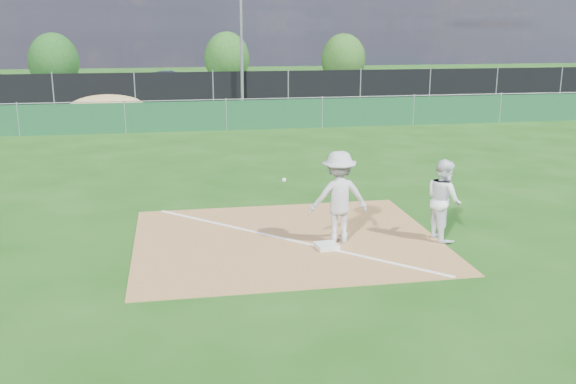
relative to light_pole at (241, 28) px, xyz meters
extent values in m
plane|color=#15420E|center=(-1.50, -12.70, -4.00)|extent=(90.00, 90.00, 0.00)
cube|color=olive|center=(-1.50, -21.70, -3.99)|extent=(6.00, 5.00, 0.02)
cube|color=white|center=(-1.50, -21.70, -3.98)|extent=(5.01, 5.01, 0.01)
cube|color=#113E21|center=(-1.50, -7.70, -3.40)|extent=(44.00, 0.05, 1.20)
ellipsoid|color=#A3864F|center=(-6.50, -4.20, -3.42)|extent=(3.38, 2.60, 1.17)
cube|color=black|center=(-1.50, 0.30, -3.10)|extent=(46.00, 0.04, 1.80)
cube|color=black|center=(-1.50, 5.30, -4.00)|extent=(46.00, 9.00, 0.01)
cylinder|color=slate|center=(0.00, 0.00, 0.00)|extent=(0.16, 0.16, 8.00)
cube|color=silver|center=(-0.83, -22.34, -3.94)|extent=(0.46, 0.46, 0.09)
imported|color=silver|center=(-0.52, -22.00, -3.07)|extent=(1.19, 0.70, 1.82)
sphere|color=white|center=(-1.63, -22.18, -2.64)|extent=(0.08, 0.08, 0.08)
imported|color=white|center=(1.59, -22.16, -3.18)|extent=(0.69, 0.85, 1.64)
imported|color=#A7AAAE|center=(-8.37, 3.80, -3.19)|extent=(5.02, 3.20, 1.59)
imported|color=black|center=(-3.73, 4.66, -3.24)|extent=(4.83, 3.14, 1.50)
imported|color=black|center=(5.16, 4.83, -3.34)|extent=(4.66, 2.27, 1.31)
cylinder|color=#382316|center=(-10.91, 9.56, -3.48)|extent=(0.24, 0.24, 1.04)
ellipsoid|color=#144212|center=(-10.91, 9.56, -2.10)|extent=(3.12, 3.12, 3.58)
cylinder|color=#382316|center=(0.23, 11.71, -3.48)|extent=(0.24, 0.24, 1.04)
ellipsoid|color=#1B4B15|center=(0.23, 11.71, -2.09)|extent=(3.12, 3.12, 3.59)
cylinder|color=#382316|center=(8.11, 10.00, -3.49)|extent=(0.24, 0.24, 1.01)
ellipsoid|color=#204B15|center=(8.11, 10.00, -2.15)|extent=(3.03, 3.03, 3.48)
camera|label=1|loc=(-3.63, -33.68, 0.19)|focal=40.00mm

